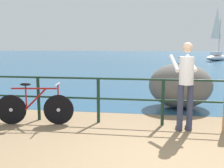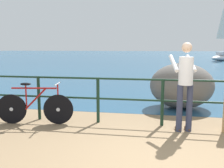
{
  "view_description": "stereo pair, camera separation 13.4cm",
  "coord_description": "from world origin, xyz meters",
  "px_view_note": "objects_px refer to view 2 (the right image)",
  "views": [
    {
      "loc": [
        -0.27,
        -3.52,
        1.7
      ],
      "look_at": [
        -1.17,
        2.36,
        0.82
      ],
      "focal_mm": 40.97,
      "sensor_mm": 36.0,
      "label": 1
    },
    {
      "loc": [
        -0.14,
        -3.5,
        1.7
      ],
      "look_at": [
        -1.17,
        2.36,
        0.82
      ],
      "focal_mm": 40.97,
      "sensor_mm": 36.0,
      "label": 2
    }
  ],
  "objects_px": {
    "breakwater_boulder_main": "(182,86)",
    "sailboat": "(223,55)",
    "seagull": "(184,58)",
    "person_at_railing": "(185,83)",
    "bicycle": "(35,107)"
  },
  "relations": [
    {
      "from": "breakwater_boulder_main",
      "to": "sailboat",
      "type": "relative_size",
      "value": 0.28
    },
    {
      "from": "seagull",
      "to": "breakwater_boulder_main",
      "type": "bearing_deg",
      "value": -164.29
    },
    {
      "from": "person_at_railing",
      "to": "breakwater_boulder_main",
      "type": "bearing_deg",
      "value": -16.59
    },
    {
      "from": "breakwater_boulder_main",
      "to": "seagull",
      "type": "relative_size",
      "value": 6.02
    },
    {
      "from": "sailboat",
      "to": "bicycle",
      "type": "bearing_deg",
      "value": -157.11
    },
    {
      "from": "sailboat",
      "to": "person_at_railing",
      "type": "bearing_deg",
      "value": -151.09
    },
    {
      "from": "breakwater_boulder_main",
      "to": "sailboat",
      "type": "xyz_separation_m",
      "value": [
        7.04,
        25.09,
        0.09
      ]
    },
    {
      "from": "bicycle",
      "to": "sailboat",
      "type": "bearing_deg",
      "value": 61.03
    },
    {
      "from": "seagull",
      "to": "bicycle",
      "type": "bearing_deg",
      "value": -103.32
    },
    {
      "from": "bicycle",
      "to": "sailboat",
      "type": "distance_m",
      "value": 29.12
    },
    {
      "from": "person_at_railing",
      "to": "sailboat",
      "type": "distance_m",
      "value": 28.08
    },
    {
      "from": "bicycle",
      "to": "sailboat",
      "type": "relative_size",
      "value": 0.27
    },
    {
      "from": "bicycle",
      "to": "seagull",
      "type": "height_order",
      "value": "seagull"
    },
    {
      "from": "breakwater_boulder_main",
      "to": "seagull",
      "type": "height_order",
      "value": "seagull"
    },
    {
      "from": "seagull",
      "to": "sailboat",
      "type": "relative_size",
      "value": 0.05
    }
  ]
}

